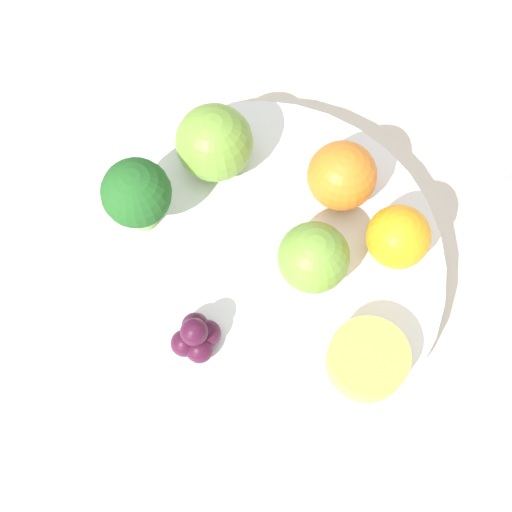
% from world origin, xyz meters
% --- Properties ---
extents(ground_plane, '(6.00, 6.00, 0.00)m').
position_xyz_m(ground_plane, '(0.00, 0.00, 0.00)').
color(ground_plane, gray).
extents(table_surface, '(1.20, 1.20, 0.02)m').
position_xyz_m(table_surface, '(0.00, 0.00, 0.01)').
color(table_surface, beige).
rests_on(table_surface, ground_plane).
extents(bowl, '(0.25, 0.25, 0.03)m').
position_xyz_m(bowl, '(0.00, 0.00, 0.03)').
color(bowl, white).
rests_on(bowl, table_surface).
extents(broccoli, '(0.04, 0.04, 0.06)m').
position_xyz_m(broccoli, '(-0.05, -0.06, 0.08)').
color(broccoli, '#8CB76B').
rests_on(broccoli, bowl).
extents(apple_red, '(0.05, 0.05, 0.05)m').
position_xyz_m(apple_red, '(-0.08, -0.00, 0.07)').
color(apple_red, olive).
rests_on(apple_red, bowl).
extents(apple_green, '(0.05, 0.05, 0.05)m').
position_xyz_m(apple_green, '(0.02, 0.03, 0.07)').
color(apple_green, olive).
rests_on(apple_green, bowl).
extents(orange_front, '(0.04, 0.04, 0.04)m').
position_xyz_m(orange_front, '(0.02, 0.09, 0.07)').
color(orange_front, orange).
rests_on(orange_front, bowl).
extents(orange_back, '(0.05, 0.05, 0.05)m').
position_xyz_m(orange_back, '(-0.03, 0.07, 0.07)').
color(orange_back, orange).
rests_on(orange_back, bowl).
extents(grape_cluster, '(0.03, 0.03, 0.03)m').
position_xyz_m(grape_cluster, '(0.04, -0.05, 0.06)').
color(grape_cluster, '#47142D').
rests_on(grape_cluster, bowl).
extents(small_cup, '(0.05, 0.05, 0.02)m').
position_xyz_m(small_cup, '(0.09, 0.04, 0.06)').
color(small_cup, '#F4CC4C').
rests_on(small_cup, bowl).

